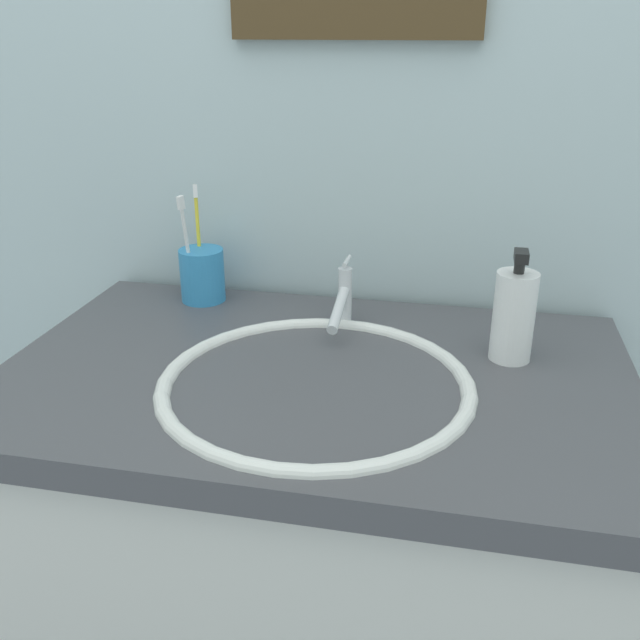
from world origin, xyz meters
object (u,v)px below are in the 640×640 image
Objects in this scene: faucet at (343,299)px; toothbrush_cup at (202,275)px; toothbrush_yellow at (198,234)px; toothbrush_white at (187,243)px; soap_dispenser at (514,315)px.

toothbrush_cup is (-0.28, 0.07, -0.00)m from faucet.
toothbrush_yellow reaches higher than toothbrush_cup.
faucet is 0.32m from toothbrush_yellow.
toothbrush_white reaches higher than toothbrush_cup.
soap_dispenser is at bearing -13.96° from faucet.
soap_dispenser is (0.58, -0.12, -0.05)m from toothbrush_white.
faucet is at bearing -18.36° from toothbrush_yellow.
toothbrush_yellow is 0.05m from toothbrush_white.
toothbrush_yellow is at bearing 163.76° from soap_dispenser.
toothbrush_cup is at bearing 55.97° from toothbrush_white.
faucet is 0.89× the size of soap_dispenser.
toothbrush_cup is at bearing 165.72° from soap_dispenser.
toothbrush_yellow reaches higher than faucet.
faucet reaches higher than toothbrush_cup.
soap_dispenser reaches higher than faucet.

